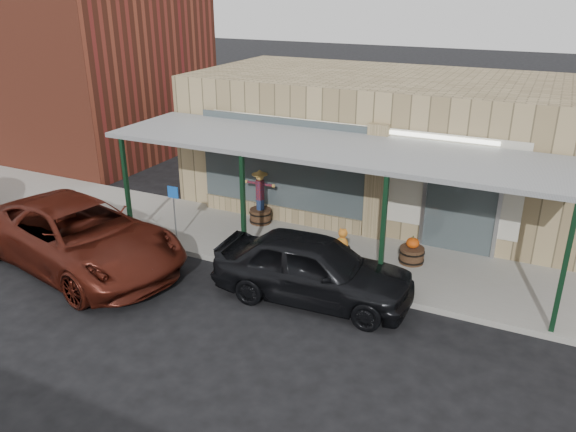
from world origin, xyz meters
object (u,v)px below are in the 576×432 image
at_px(barrel_scarecrow, 260,205).
at_px(barrel_pumpkin, 412,253).
at_px(car_maroon, 80,236).
at_px(parked_sedan, 313,268).
at_px(handicap_sign, 174,206).

bearing_deg(barrel_scarecrow, barrel_pumpkin, -32.24).
relative_size(barrel_pumpkin, car_maroon, 0.12).
distance_m(barrel_scarecrow, parked_sedan, 4.40).
xyz_separation_m(barrel_pumpkin, car_maroon, (-7.71, -3.60, 0.44)).
relative_size(handicap_sign, parked_sedan, 0.34).
relative_size(barrel_scarecrow, car_maroon, 0.27).
height_order(barrel_pumpkin, car_maroon, car_maroon).
bearing_deg(parked_sedan, barrel_pumpkin, -37.12).
height_order(barrel_scarecrow, car_maroon, barrel_scarecrow).
height_order(barrel_scarecrow, barrel_pumpkin, barrel_scarecrow).
xyz_separation_m(barrel_pumpkin, parked_sedan, (-1.68, -2.51, 0.38)).
distance_m(parked_sedan, car_maroon, 6.13).
relative_size(barrel_scarecrow, barrel_pumpkin, 2.25).
bearing_deg(handicap_sign, barrel_pumpkin, 12.02).
bearing_deg(handicap_sign, car_maroon, -126.46).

